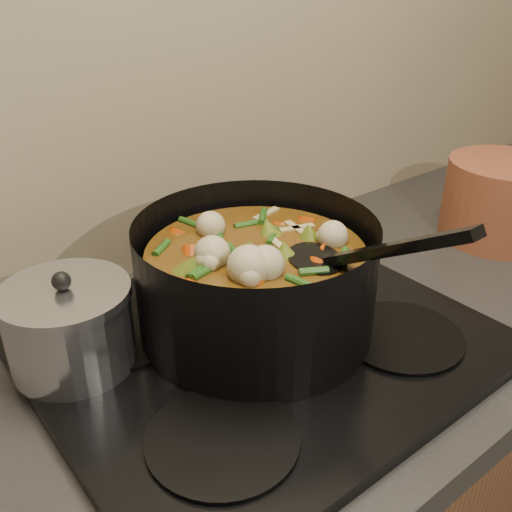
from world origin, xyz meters
TOP-DOWN VIEW (x-y plane):
  - stovetop at (0.00, 1.93)m, footprint 0.62×0.54m
  - stockpot at (0.01, 1.95)m, footprint 0.39×0.49m
  - saucepan at (-0.23, 2.04)m, footprint 0.17×0.17m
  - terracotta_crock at (0.62, 1.92)m, footprint 0.25×0.25m

SIDE VIEW (x-z plane):
  - stovetop at x=0.00m, z-range 0.91..0.93m
  - saucepan at x=-0.23m, z-range 0.92..1.06m
  - terracotta_crock at x=0.62m, z-range 0.91..1.07m
  - stockpot at x=0.01m, z-range 0.88..1.14m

